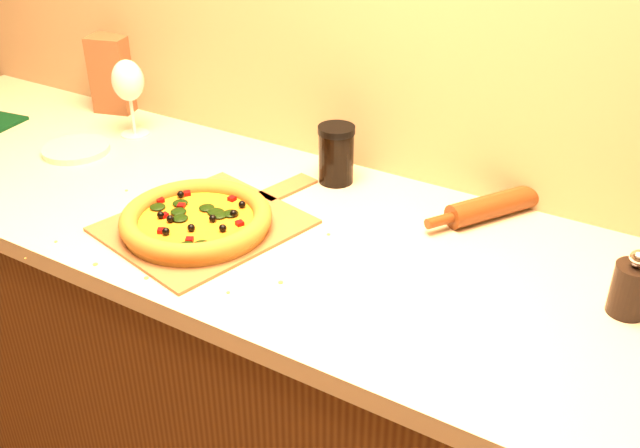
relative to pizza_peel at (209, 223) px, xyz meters
The scene contains 11 objects.
cabinet 0.54m from the pizza_peel, 18.42° to the left, with size 2.80×0.65×0.86m, color #45240E.
countertop 0.26m from the pizza_peel, 18.42° to the left, with size 2.84×0.68×0.04m, color #C4B699.
pizza_peel is the anchor object (origin of this frame).
pizza 0.04m from the pizza_peel, 95.36° to the right, with size 0.30×0.30×0.04m.
bottle_cap 0.07m from the pizza_peel, 20.83° to the left, with size 0.03×0.03×0.01m, color black.
pepper_grinder 0.80m from the pizza_peel, ahead, with size 0.07×0.07×0.12m.
rolling_pin 0.61m from the pizza_peel, 35.47° to the left, with size 0.21×0.33×0.05m.
wine_glass 0.55m from the pizza_peel, 150.24° to the left, with size 0.08×0.08×0.20m.
paper_bag 0.74m from the pizza_peel, 149.51° to the left, with size 0.10×0.08×0.21m, color brown.
dark_jar 0.34m from the pizza_peel, 68.37° to the left, with size 0.08×0.08×0.13m.
side_plate 0.52m from the pizza_peel, 168.05° to the left, with size 0.16×0.16×0.02m, color beige.
Camera 1 is at (0.61, 0.38, 1.63)m, focal length 40.00 mm.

